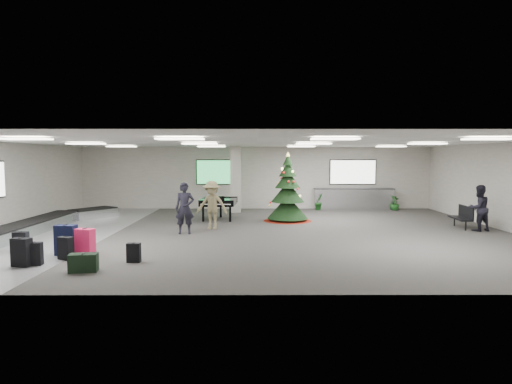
{
  "coord_description": "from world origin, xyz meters",
  "views": [
    {
      "loc": [
        -0.07,
        -15.11,
        2.67
      ],
      "look_at": [
        -0.02,
        1.0,
        1.35
      ],
      "focal_mm": 30.0,
      "sensor_mm": 36.0,
      "label": 1
    }
  ],
  "objects_px": {
    "bench": "(463,216)",
    "potted_plant_left": "(319,202)",
    "grand_piano": "(218,202)",
    "potted_plant_right": "(395,203)",
    "baggage_carousel": "(36,227)",
    "traveler_bench": "(479,208)",
    "christmas_tree": "(288,197)",
    "traveler_a": "(185,208)",
    "service_counter": "(354,199)",
    "traveler_b": "(212,205)",
    "pink_suitcase": "(85,243)"
  },
  "relations": [
    {
      "from": "bench",
      "to": "potted_plant_left",
      "type": "height_order",
      "value": "bench"
    },
    {
      "from": "grand_piano",
      "to": "potted_plant_right",
      "type": "height_order",
      "value": "grand_piano"
    },
    {
      "from": "baggage_carousel",
      "to": "potted_plant_left",
      "type": "bearing_deg",
      "value": 30.24
    },
    {
      "from": "traveler_bench",
      "to": "christmas_tree",
      "type": "bearing_deg",
      "value": -33.23
    },
    {
      "from": "bench",
      "to": "traveler_a",
      "type": "bearing_deg",
      "value": -169.08
    },
    {
      "from": "service_counter",
      "to": "traveler_a",
      "type": "distance_m",
      "value": 10.26
    },
    {
      "from": "grand_piano",
      "to": "traveler_b",
      "type": "bearing_deg",
      "value": -87.98
    },
    {
      "from": "grand_piano",
      "to": "traveler_bench",
      "type": "height_order",
      "value": "traveler_bench"
    },
    {
      "from": "traveler_b",
      "to": "potted_plant_left",
      "type": "bearing_deg",
      "value": 59.17
    },
    {
      "from": "baggage_carousel",
      "to": "pink_suitcase",
      "type": "relative_size",
      "value": 12.58
    },
    {
      "from": "baggage_carousel",
      "to": "traveler_a",
      "type": "relative_size",
      "value": 5.39
    },
    {
      "from": "baggage_carousel",
      "to": "traveler_b",
      "type": "bearing_deg",
      "value": 6.68
    },
    {
      "from": "potted_plant_left",
      "to": "bench",
      "type": "bearing_deg",
      "value": -50.44
    },
    {
      "from": "potted_plant_left",
      "to": "grand_piano",
      "type": "bearing_deg",
      "value": -145.7
    },
    {
      "from": "christmas_tree",
      "to": "grand_piano",
      "type": "bearing_deg",
      "value": 172.57
    },
    {
      "from": "pink_suitcase",
      "to": "potted_plant_left",
      "type": "relative_size",
      "value": 0.92
    },
    {
      "from": "service_counter",
      "to": "pink_suitcase",
      "type": "relative_size",
      "value": 5.25
    },
    {
      "from": "christmas_tree",
      "to": "potted_plant_right",
      "type": "relative_size",
      "value": 3.88
    },
    {
      "from": "service_counter",
      "to": "potted_plant_right",
      "type": "xyz_separation_m",
      "value": [
        1.99,
        -0.43,
        -0.17
      ]
    },
    {
      "from": "grand_piano",
      "to": "traveler_a",
      "type": "bearing_deg",
      "value": -101.74
    },
    {
      "from": "grand_piano",
      "to": "potted_plant_right",
      "type": "bearing_deg",
      "value": 22.97
    },
    {
      "from": "baggage_carousel",
      "to": "potted_plant_right",
      "type": "height_order",
      "value": "potted_plant_right"
    },
    {
      "from": "pink_suitcase",
      "to": "traveler_a",
      "type": "height_order",
      "value": "traveler_a"
    },
    {
      "from": "baggage_carousel",
      "to": "traveler_a",
      "type": "distance_m",
      "value": 5.38
    },
    {
      "from": "grand_piano",
      "to": "potted_plant_left",
      "type": "distance_m",
      "value": 5.81
    },
    {
      "from": "baggage_carousel",
      "to": "service_counter",
      "type": "height_order",
      "value": "service_counter"
    },
    {
      "from": "potted_plant_right",
      "to": "christmas_tree",
      "type": "bearing_deg",
      "value": -148.11
    },
    {
      "from": "christmas_tree",
      "to": "traveler_b",
      "type": "bearing_deg",
      "value": -145.44
    },
    {
      "from": "baggage_carousel",
      "to": "traveler_a",
      "type": "bearing_deg",
      "value": -2.7
    },
    {
      "from": "baggage_carousel",
      "to": "grand_piano",
      "type": "height_order",
      "value": "grand_piano"
    },
    {
      "from": "traveler_b",
      "to": "potted_plant_left",
      "type": "xyz_separation_m",
      "value": [
        4.83,
        5.7,
        -0.48
      ]
    },
    {
      "from": "service_counter",
      "to": "traveler_bench",
      "type": "xyz_separation_m",
      "value": [
        3.02,
        -6.46,
        0.29
      ]
    },
    {
      "from": "pink_suitcase",
      "to": "traveler_a",
      "type": "xyz_separation_m",
      "value": [
        2.13,
        3.41,
        0.52
      ]
    },
    {
      "from": "christmas_tree",
      "to": "potted_plant_left",
      "type": "distance_m",
      "value": 4.14
    },
    {
      "from": "traveler_a",
      "to": "potted_plant_left",
      "type": "distance_m",
      "value": 8.78
    },
    {
      "from": "service_counter",
      "to": "potted_plant_left",
      "type": "xyz_separation_m",
      "value": [
        -1.83,
        -0.31,
        -0.13
      ]
    },
    {
      "from": "traveler_bench",
      "to": "potted_plant_right",
      "type": "height_order",
      "value": "traveler_bench"
    },
    {
      "from": "potted_plant_left",
      "to": "service_counter",
      "type": "bearing_deg",
      "value": 9.7
    },
    {
      "from": "traveler_a",
      "to": "potted_plant_right",
      "type": "relative_size",
      "value": 2.41
    },
    {
      "from": "potted_plant_right",
      "to": "service_counter",
      "type": "bearing_deg",
      "value": 167.69
    },
    {
      "from": "service_counter",
      "to": "traveler_b",
      "type": "bearing_deg",
      "value": -137.94
    },
    {
      "from": "traveler_a",
      "to": "traveler_b",
      "type": "relative_size",
      "value": 1.0
    },
    {
      "from": "traveler_b",
      "to": "bench",
      "type": "bearing_deg",
      "value": 10.43
    },
    {
      "from": "christmas_tree",
      "to": "traveler_b",
      "type": "relative_size",
      "value": 1.61
    },
    {
      "from": "potted_plant_left",
      "to": "christmas_tree",
      "type": "bearing_deg",
      "value": -117.04
    },
    {
      "from": "service_counter",
      "to": "traveler_a",
      "type": "relative_size",
      "value": 2.25
    },
    {
      "from": "pink_suitcase",
      "to": "traveler_bench",
      "type": "relative_size",
      "value": 0.46
    },
    {
      "from": "potted_plant_right",
      "to": "pink_suitcase",
      "type": "bearing_deg",
      "value": -139.4
    },
    {
      "from": "service_counter",
      "to": "traveler_a",
      "type": "xyz_separation_m",
      "value": [
        -7.51,
        -6.98,
        0.35
      ]
    },
    {
      "from": "grand_piano",
      "to": "potted_plant_right",
      "type": "distance_m",
      "value": 9.18
    }
  ]
}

